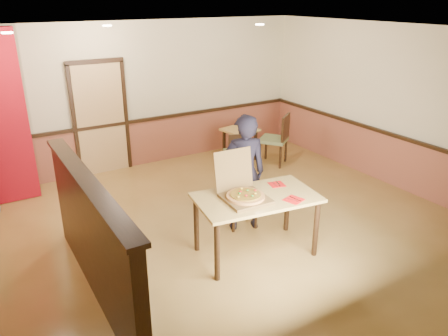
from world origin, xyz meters
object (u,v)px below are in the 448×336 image
at_px(diner_chair, 240,195).
at_px(diner, 244,173).
at_px(condiment, 247,125).
at_px(side_chair_right, 277,137).
at_px(pizza_box, 243,193).
at_px(main_table, 256,204).
at_px(side_chair_left, 237,151).
at_px(side_table, 240,137).

bearing_deg(diner_chair, diner, -86.86).
xyz_separation_m(diner_chair, condiment, (1.64, 2.24, 0.27)).
relative_size(side_chair_right, pizza_box, 1.57).
xyz_separation_m(pizza_box, condiment, (2.09, 3.01, -0.17)).
xyz_separation_m(main_table, condiment, (1.91, 3.04, 0.01)).
bearing_deg(diner_chair, side_chair_left, 72.29).
xyz_separation_m(main_table, diner_chair, (0.27, 0.80, -0.25)).
bearing_deg(diner_chair, main_table, -95.01).
relative_size(side_chair_right, side_table, 1.43).
distance_m(side_table, diner, 2.90).
distance_m(diner_chair, side_chair_left, 1.97).
xyz_separation_m(diner, condiment, (1.66, 2.38, -0.13)).
relative_size(side_chair_left, diner, 0.48).
relative_size(side_chair_right, condiment, 7.44).
bearing_deg(condiment, side_chair_left, -137.72).
relative_size(main_table, diner, 0.96).
bearing_deg(condiment, side_table, 158.63).
relative_size(diner_chair, pizza_box, 1.29).
bearing_deg(pizza_box, side_chair_left, 62.25).
height_order(main_table, diner, diner).
bearing_deg(side_chair_left, side_table, -110.53).
bearing_deg(main_table, pizza_box, 177.55).
height_order(main_table, condiment, main_table).
bearing_deg(side_chair_left, side_chair_right, -163.16).
bearing_deg(side_chair_left, pizza_box, 75.86).
height_order(main_table, side_chair_right, side_chair_right).
xyz_separation_m(main_table, side_chair_left, (1.30, 2.49, -0.27)).
xyz_separation_m(side_chair_left, side_chair_right, (0.96, -0.00, 0.12)).
height_order(side_chair_left, pizza_box, pizza_box).
relative_size(diner, pizza_box, 2.62).
distance_m(side_table, pizza_box, 3.65).
distance_m(main_table, pizza_box, 0.26).
xyz_separation_m(diner_chair, pizza_box, (-0.45, -0.77, 0.44)).
distance_m(side_chair_left, diner, 2.15).
bearing_deg(diner, side_table, -103.50).
height_order(side_chair_left, diner, diner).
distance_m(side_chair_left, pizza_box, 2.90).
distance_m(main_table, side_chair_right, 3.36).
xyz_separation_m(side_chair_right, condiment, (-0.36, 0.56, 0.17)).
xyz_separation_m(diner_chair, side_chair_left, (1.03, 1.69, -0.01)).
relative_size(side_chair_left, condiment, 5.92).
height_order(side_table, pizza_box, pizza_box).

